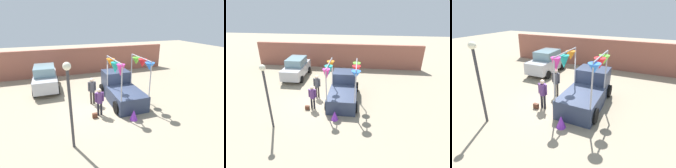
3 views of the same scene
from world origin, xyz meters
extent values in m
plane|color=gray|center=(0.00, 0.00, 0.00)|extent=(60.00, 60.00, 0.00)
cube|color=#2D3851|center=(1.36, -0.07, 0.50)|extent=(1.90, 2.60, 1.00)
cube|color=#2D3851|center=(1.36, 1.93, 0.90)|extent=(1.80, 1.40, 1.80)
cube|color=#8CB2C6|center=(1.36, 1.93, 1.35)|extent=(1.76, 1.37, 0.60)
cylinder|color=black|center=(0.41, 2.28, 0.38)|extent=(0.22, 0.76, 0.76)
cylinder|color=black|center=(2.31, 2.28, 0.38)|extent=(0.22, 0.76, 0.76)
cylinder|color=black|center=(0.41, -0.77, 0.38)|extent=(0.22, 0.76, 0.76)
cylinder|color=black|center=(2.31, -0.77, 0.38)|extent=(0.22, 0.76, 0.76)
cylinder|color=#A5A5AD|center=(0.49, 1.15, 2.04)|extent=(0.07, 0.07, 2.08)
cylinder|color=#A5A5AD|center=(2.23, 1.15, 2.04)|extent=(0.07, 0.07, 2.08)
cylinder|color=#A5A5AD|center=(0.49, -1.29, 2.04)|extent=(0.07, 0.07, 2.08)
cylinder|color=#A5A5AD|center=(2.23, -1.29, 2.04)|extent=(0.07, 0.07, 2.08)
cylinder|color=#A5A5AD|center=(0.49, -0.07, 3.08)|extent=(0.07, 2.44, 0.07)
cylinder|color=#A5A5AD|center=(2.23, -0.07, 3.08)|extent=(0.07, 2.44, 0.07)
cone|color=#D83399|center=(0.49, -1.12, 2.74)|extent=(0.65, 0.65, 0.63)
cone|color=blue|center=(2.23, -1.12, 2.80)|extent=(0.69, 0.69, 0.42)
cone|color=teal|center=(0.49, -0.31, 2.66)|extent=(0.54, 0.54, 0.63)
cone|color=red|center=(2.23, -0.31, 2.79)|extent=(0.72, 0.72, 0.50)
cone|color=orange|center=(0.49, 0.50, 2.80)|extent=(0.73, 0.73, 0.44)
cone|color=#66CC33|center=(2.23, 0.50, 2.76)|extent=(0.64, 0.64, 0.44)
cube|color=#B7B7BC|center=(-3.49, 4.59, 0.77)|extent=(1.70, 4.00, 0.90)
cube|color=#72939E|center=(-3.49, 4.74, 1.55)|extent=(1.50, 2.10, 0.66)
cylinder|color=black|center=(-4.34, 5.84, 0.32)|extent=(0.18, 0.64, 0.64)
cylinder|color=black|center=(-2.64, 5.84, 0.32)|extent=(0.18, 0.64, 0.64)
cylinder|color=black|center=(-4.34, 3.34, 0.32)|extent=(0.18, 0.64, 0.64)
cylinder|color=black|center=(-2.64, 3.34, 0.32)|extent=(0.18, 0.64, 0.64)
cylinder|color=black|center=(-0.67, -0.66, 0.40)|extent=(0.13, 0.13, 0.80)
cylinder|color=black|center=(-0.49, -0.66, 0.40)|extent=(0.13, 0.13, 0.80)
cylinder|color=#593372|center=(-0.58, -0.66, 1.11)|extent=(0.34, 0.34, 0.63)
sphere|color=beige|center=(-0.58, -0.66, 1.55)|extent=(0.24, 0.24, 0.24)
cylinder|color=#593372|center=(-0.80, -0.66, 1.14)|extent=(0.09, 0.09, 0.57)
cylinder|color=#593372|center=(-0.36, -0.66, 1.14)|extent=(0.09, 0.09, 0.57)
cylinder|color=#2D2823|center=(-0.72, 0.91, 0.43)|extent=(0.13, 0.13, 0.86)
cylinder|color=#2D2823|center=(-0.54, 0.91, 0.43)|extent=(0.13, 0.13, 0.86)
cylinder|color=#3F3F47|center=(-0.63, 0.91, 1.19)|extent=(0.34, 0.34, 0.68)
sphere|color=beige|center=(-0.63, 0.91, 1.66)|extent=(0.26, 0.26, 0.26)
cylinder|color=#3F3F47|center=(-0.85, 0.91, 1.23)|extent=(0.09, 0.09, 0.61)
cylinder|color=#3F3F47|center=(-0.41, 0.91, 1.23)|extent=(0.09, 0.09, 0.61)
cube|color=#592D1E|center=(-0.93, -0.86, 0.14)|extent=(0.28, 0.16, 0.28)
cylinder|color=#333338|center=(-2.39, -2.88, 1.74)|extent=(0.12, 0.12, 3.47)
sphere|color=#F2EDCC|center=(-2.39, -2.88, 3.63)|extent=(0.32, 0.32, 0.32)
cube|color=#9E5947|center=(0.00, 8.02, 1.30)|extent=(18.00, 0.36, 2.60)
cone|color=purple|center=(1.05, -1.77, 0.30)|extent=(0.56, 0.56, 0.60)
camera|label=1|loc=(-2.90, -9.32, 5.25)|focal=28.00mm
camera|label=2|loc=(2.31, -10.55, 6.53)|focal=28.00mm
camera|label=3|loc=(4.04, -7.65, 4.92)|focal=28.00mm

